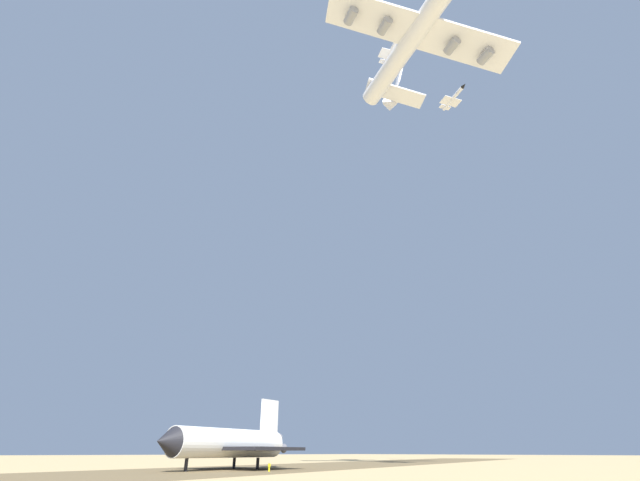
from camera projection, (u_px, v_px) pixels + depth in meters
ground_plane at (229, 470)px, 91.77m from camera, size 1200.00×1200.00×0.00m
runway_strip at (227, 470)px, 94.79m from camera, size 430.23×185.33×0.02m
space_shuttle at (228, 443)px, 96.75m from camera, size 38.11×28.56×15.80m
carrier_jet at (421, 28)px, 135.19m from camera, size 56.15×69.59×23.14m
chase_jet_left_wing at (453, 98)px, 176.86m from camera, size 9.00×15.21×4.00m
chase_jet_right_wing at (391, 51)px, 163.32m from camera, size 9.08×15.06×4.00m
ground_crew_near_nose at (269, 466)px, 86.18m from camera, size 0.33×0.63×1.73m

